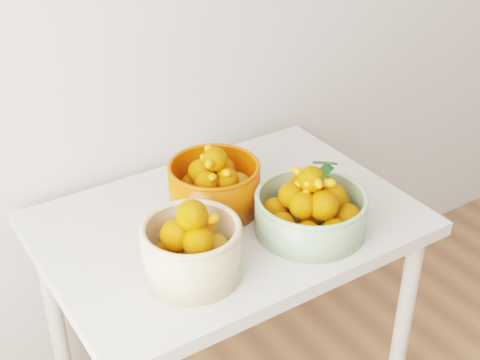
# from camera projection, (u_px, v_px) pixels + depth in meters

# --- Properties ---
(table) EXTENTS (1.00, 0.70, 0.75)m
(table) POSITION_uv_depth(u_px,v_px,m) (228.00, 246.00, 1.88)
(table) COLOR silver
(table) RESTS_ON ground
(bowl_cream) EXTENTS (0.29, 0.29, 0.21)m
(bowl_cream) POSITION_uv_depth(u_px,v_px,m) (192.00, 248.00, 1.58)
(bowl_cream) COLOR #D9B982
(bowl_cream) RESTS_ON table
(bowl_green) EXTENTS (0.36, 0.36, 0.19)m
(bowl_green) POSITION_uv_depth(u_px,v_px,m) (311.00, 209.00, 1.75)
(bowl_green) COLOR #8BB27F
(bowl_green) RESTS_ON table
(bowl_orange) EXTENTS (0.32, 0.32, 0.18)m
(bowl_orange) POSITION_uv_depth(u_px,v_px,m) (215.00, 185.00, 1.84)
(bowl_orange) COLOR #D03903
(bowl_orange) RESTS_ON table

